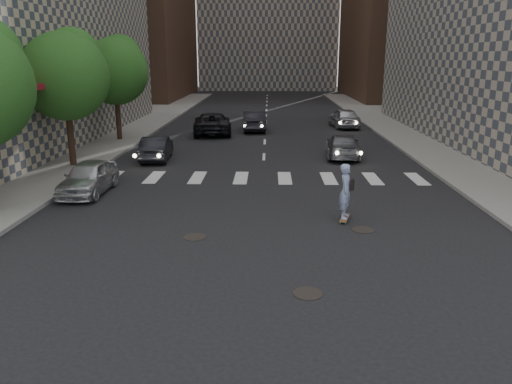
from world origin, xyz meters
TOP-DOWN VIEW (x-y plane):
  - ground at (0.00, 0.00)m, footprint 160.00×160.00m
  - sidewalk_left at (-14.50, 20.00)m, footprint 13.00×80.00m
  - sidewalk_right at (14.50, 20.00)m, footprint 13.00×80.00m
  - tree_b at (-9.45, 11.14)m, footprint 4.20×4.20m
  - tree_c at (-9.45, 19.14)m, footprint 4.20×4.20m
  - manhole_a at (1.20, -2.50)m, footprint 0.70×0.70m
  - manhole_b at (-2.00, 1.20)m, footprint 0.70×0.70m
  - manhole_c at (3.30, 2.00)m, footprint 0.70×0.70m
  - skateboarder at (2.85, 2.96)m, footprint 0.61×1.01m
  - silver_sedan at (-7.00, 6.19)m, footprint 1.63×3.92m
  - traffic_car_a at (-5.74, 13.00)m, footprint 1.62×3.95m
  - traffic_car_b at (4.33, 14.00)m, footprint 2.16×4.51m
  - traffic_car_c at (-3.79, 22.32)m, footprint 3.14×5.76m
  - traffic_car_d at (6.10, 25.94)m, footprint 2.24×4.64m
  - traffic_car_e at (-0.83, 24.00)m, footprint 1.88×4.63m

SIDE VIEW (x-z plane):
  - ground at x=0.00m, z-range 0.00..0.00m
  - manhole_a at x=1.20m, z-range 0.00..0.02m
  - manhole_b at x=-2.00m, z-range 0.00..0.02m
  - manhole_c at x=3.30m, z-range 0.00..0.02m
  - sidewalk_left at x=-14.50m, z-range 0.00..0.15m
  - sidewalk_right at x=14.50m, z-range 0.00..0.15m
  - traffic_car_b at x=4.33m, z-range 0.00..1.27m
  - traffic_car_a at x=-5.74m, z-range 0.00..1.27m
  - silver_sedan at x=-7.00m, z-range 0.00..1.33m
  - traffic_car_e at x=-0.83m, z-range 0.00..1.49m
  - traffic_car_d at x=6.10m, z-range 0.00..1.53m
  - traffic_car_c at x=-3.79m, z-range 0.00..1.53m
  - skateboarder at x=2.85m, z-range 0.05..2.01m
  - tree_b at x=-9.45m, z-range 1.35..7.95m
  - tree_c at x=-9.45m, z-range 1.35..7.95m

